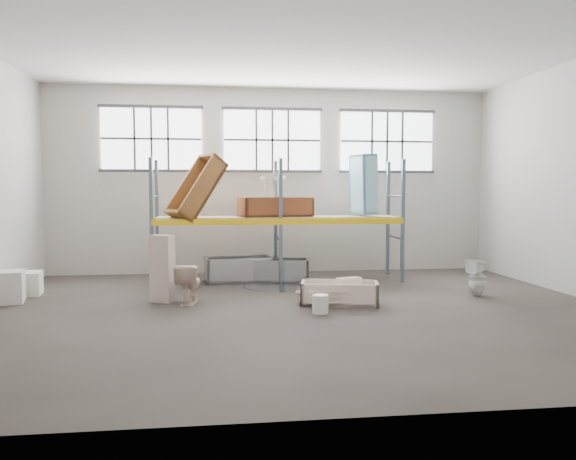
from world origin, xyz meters
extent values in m
cube|color=#4D4541|center=(0.00, 0.00, -0.05)|extent=(12.00, 10.00, 0.10)
cube|color=silver|center=(0.00, 0.00, 5.05)|extent=(12.00, 10.00, 0.10)
cube|color=#B6B1A9|center=(0.00, 5.05, 2.50)|extent=(12.00, 0.10, 5.00)
cube|color=#A8A49D|center=(0.00, -5.05, 2.50)|extent=(12.00, 0.10, 5.00)
cube|color=white|center=(-3.20, 4.94, 3.60)|extent=(2.60, 0.04, 1.60)
cube|color=white|center=(0.00, 4.94, 3.60)|extent=(2.60, 0.04, 1.60)
cube|color=white|center=(3.20, 4.94, 3.60)|extent=(2.60, 0.04, 1.60)
cube|color=slate|center=(-3.00, 2.90, 1.50)|extent=(0.08, 0.08, 3.00)
cube|color=slate|center=(-3.00, 4.10, 1.50)|extent=(0.08, 0.08, 3.00)
cube|color=slate|center=(0.00, 2.90, 1.50)|extent=(0.08, 0.08, 3.00)
cube|color=slate|center=(0.00, 4.10, 1.50)|extent=(0.08, 0.08, 3.00)
cube|color=slate|center=(3.00, 2.90, 1.50)|extent=(0.08, 0.08, 3.00)
cube|color=slate|center=(3.00, 4.10, 1.50)|extent=(0.08, 0.08, 3.00)
cube|color=yellow|center=(0.00, 2.90, 1.50)|extent=(6.00, 0.10, 0.14)
cube|color=yellow|center=(0.00, 4.10, 1.50)|extent=(6.00, 0.10, 0.14)
cube|color=gray|center=(0.00, 3.50, 1.58)|extent=(5.90, 1.10, 0.03)
cylinder|color=black|center=(0.00, 2.70, 0.00)|extent=(1.80, 1.80, 0.00)
cube|color=#F5D9CF|center=(1.11, 0.54, 0.28)|extent=(0.52, 0.36, 0.45)
imported|color=#C2AEA1|center=(0.26, 0.69, 0.16)|extent=(0.51, 0.51, 0.15)
imported|color=#F4DBCC|center=(-2.06, 0.91, 0.39)|extent=(0.56, 0.84, 0.79)
cube|color=beige|center=(-2.59, 1.11, 0.67)|extent=(0.51, 0.44, 1.35)
imported|color=white|center=(3.97, 0.91, 0.40)|extent=(0.47, 0.46, 0.79)
imported|color=white|center=(-0.14, 3.28, 2.09)|extent=(0.62, 0.48, 0.55)
cylinder|color=white|center=(0.36, -0.34, 0.17)|extent=(0.35, 0.35, 0.34)
cube|color=silver|center=(-5.72, 1.37, 0.32)|extent=(0.86, 0.77, 0.64)
cube|color=white|center=(-5.56, 2.18, 0.25)|extent=(0.68, 0.68, 0.50)
camera|label=1|loc=(-1.47, -10.21, 2.23)|focal=34.78mm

